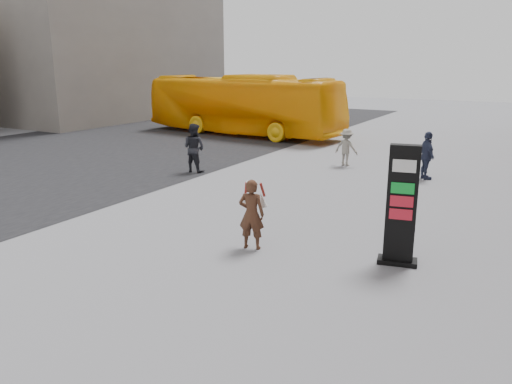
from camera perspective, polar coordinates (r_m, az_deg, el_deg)
The scene contains 9 objects.
ground at distance 11.50m, azimuth -3.00°, elevation -6.58°, with size 100.00×100.00×0.00m, color #9E9EA3.
road at distance 23.81m, azimuth -23.38°, elevation 3.42°, with size 16.00×60.00×0.01m, color black.
bg_building_far at distance 41.60m, azimuth -16.79°, elevation 15.25°, with size 10.00×18.00×10.00m, color gray.
info_pylon at distance 10.74m, azimuth 16.28°, elevation -1.53°, with size 0.88×0.57×2.55m.
woman at distance 11.30m, azimuth -0.51°, elevation -2.45°, with size 0.72×0.68×1.63m.
bus at distance 29.42m, azimuth -1.59°, elevation 9.93°, with size 2.89×12.37×3.45m, color #FFB10C.
pedestrian_a at distance 19.45m, azimuth -7.10°, elevation 5.03°, with size 0.91×0.71×1.88m, color #23242A.
pedestrian_b at distance 20.80m, azimuth 10.28°, elevation 5.03°, with size 0.98×0.56×1.52m, color gray.
pedestrian_c at distance 19.07m, azimuth 18.94°, elevation 3.94°, with size 1.02×0.42×1.74m, color #2C334D.
Camera 1 is at (5.80, -9.01, 4.17)m, focal length 35.00 mm.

